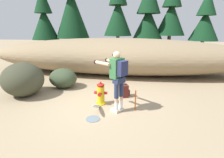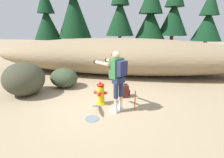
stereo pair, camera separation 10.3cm
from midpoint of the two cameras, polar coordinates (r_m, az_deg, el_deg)
ground_plane at (r=5.57m, az=-2.96°, el=-8.93°), size 56.00×56.00×0.04m
dirt_embankment at (r=9.23m, az=2.63°, el=7.29°), size 13.78×3.20×1.84m
fire_hydrant at (r=5.62m, az=-3.14°, el=-4.79°), size 0.41×0.36×0.73m
hydrant_water_jet at (r=5.12m, az=-4.74°, el=-9.18°), size 0.38×1.05×0.47m
utility_worker at (r=4.91m, az=2.10°, el=1.54°), size 1.01×0.89×1.73m
spare_backpack at (r=6.24m, az=4.70°, el=-3.80°), size 0.34×0.35×0.47m
boulder_large at (r=7.43m, az=-14.74°, el=0.38°), size 1.46×1.37×0.77m
boulder_mid at (r=7.04m, az=-25.97°, el=0.07°), size 2.11×2.12×1.18m
pine_tree_far_left at (r=14.21m, az=-20.04°, el=17.88°), size 1.89×1.89×5.12m
pine_tree_left at (r=14.00m, az=-11.96°, el=22.35°), size 2.40×2.40×7.22m
pine_tree_center at (r=13.27m, az=2.83°, el=20.99°), size 1.99×1.99×5.87m
pine_tree_right at (r=13.97m, az=12.39°, el=18.18°), size 2.66×2.66×5.58m
pine_tree_far_right at (r=14.49m, az=19.39°, el=19.59°), size 2.14×2.14×5.77m
pine_tree_ridge_end at (r=15.38m, az=28.62°, el=16.29°), size 2.11×2.11×4.98m
survey_stake at (r=5.27m, az=7.93°, el=-6.80°), size 0.04×0.04×0.60m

